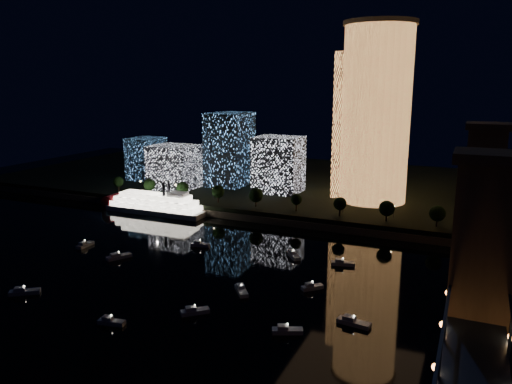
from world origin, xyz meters
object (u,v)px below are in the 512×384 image
tower_rectangular (360,126)px  riverboat (152,204)px  truss_bridge (477,281)px  tower_cylindrical (376,114)px

tower_rectangular → riverboat: 110.38m
truss_bridge → riverboat: size_ratio=4.84×
tower_rectangular → truss_bridge: bearing=-65.9°
tower_rectangular → riverboat: size_ratio=1.30×
truss_bridge → tower_cylindrical: bearing=111.9°
tower_rectangular → truss_bridge: (57.28, -127.99, -24.45)m
tower_cylindrical → truss_bridge: (48.20, -119.61, -31.14)m
tower_cylindrical → tower_rectangular: bearing=137.3°
tower_cylindrical → riverboat: size_ratio=1.54×
tower_rectangular → tower_cylindrical: bearing=-42.7°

